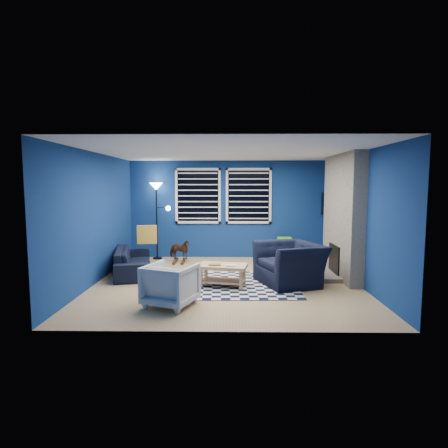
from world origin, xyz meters
The scene contains 18 objects.
floor centered at (0.00, 0.00, 0.00)m, with size 5.00×5.00×0.00m, color tan.
ceiling centered at (0.00, 0.00, 2.50)m, with size 5.00×5.00×0.00m, color white.
wall_back centered at (0.00, 2.50, 1.25)m, with size 5.00×5.00×0.00m, color navy.
wall_left centered at (-2.50, 0.00, 1.25)m, with size 5.00×5.00×0.00m, color navy.
wall_right centered at (2.50, 0.00, 1.25)m, with size 5.00×5.00×0.00m, color navy.
fireplace centered at (2.36, 0.50, 1.20)m, with size 0.65×2.00×2.50m.
window_left centered at (-0.75, 2.46, 1.60)m, with size 1.17×0.06×1.42m.
window_right centered at (0.55, 2.46, 1.60)m, with size 1.17×0.06×1.42m.
tv centered at (2.45, 2.00, 1.40)m, with size 0.07×1.00×0.58m.
rug centered at (0.06, -0.22, 0.01)m, with size 2.50×2.00×0.02m, color black.
sofa centered at (-1.99, 0.66, 0.27)m, with size 0.72×1.84×0.54m, color black.
armchair_big centered at (1.21, -0.13, 0.39)m, with size 1.05×1.20×0.78m, color black.
armchair_bent centered at (-0.86, -1.46, 0.33)m, with size 0.71×0.73×0.67m, color gray.
rocking_horse centered at (-1.16, 1.79, 0.32)m, with size 0.58×0.27×0.49m, color #4A2918.
coffee_table centered at (-0.06, -0.37, 0.30)m, with size 0.95×0.65×0.44m.
cabinet centered at (1.45, 2.25, 0.25)m, with size 0.64×0.50×0.56m.
floor_lamp centered at (-1.76, 2.25, 1.58)m, with size 0.53×0.32×1.93m.
throw_pillow centered at (-1.84, 1.35, 0.75)m, with size 0.44×0.13×0.42m, color gold.
Camera 1 is at (0.07, -7.14, 1.88)m, focal length 30.00 mm.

